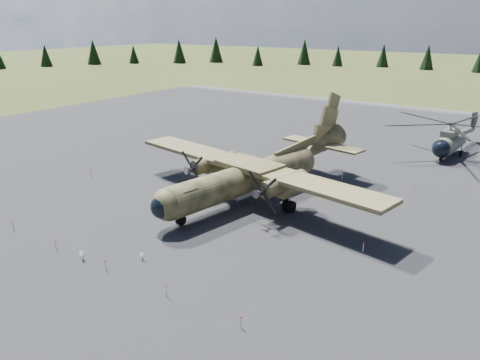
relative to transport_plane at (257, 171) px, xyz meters
The scene contains 8 objects.
ground 6.80m from the transport_plane, 119.73° to the right, with size 500.00×500.00×0.00m, color #4D5325.
apron 6.30m from the transport_plane, 123.05° to the left, with size 120.00×120.00×0.04m, color #56565A.
transport_plane is the anchor object (origin of this frame).
helicopter_near 30.66m from the transport_plane, 65.00° to the left, with size 19.70×22.19×4.63m.
info_placard_left 19.34m from the transport_plane, 101.33° to the right, with size 0.48×0.20×0.75m.
info_placard_right 16.38m from the transport_plane, 90.06° to the right, with size 0.39×0.16×0.61m.
barrier_fence 6.88m from the transport_plane, 122.96° to the right, with size 33.12×29.62×0.85m.
treeline 6.98m from the transport_plane, 102.51° to the right, with size 330.53×333.30×10.97m.
Camera 1 is at (27.28, -32.90, 17.41)m, focal length 35.00 mm.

